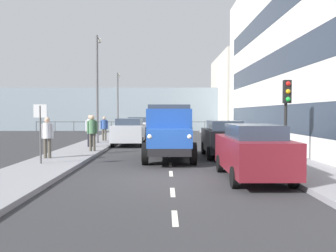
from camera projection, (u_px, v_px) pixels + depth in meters
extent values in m
plane|color=#2D2D30|center=(169.00, 149.00, 21.04)|extent=(80.00, 80.00, 0.00)
cube|color=gray|center=(249.00, 147.00, 21.07)|extent=(2.40, 36.77, 0.15)
cube|color=gray|center=(88.00, 147.00, 21.01)|extent=(2.40, 36.77, 0.15)
cube|color=silver|center=(175.00, 218.00, 7.15)|extent=(0.12, 1.10, 0.01)
cube|color=silver|center=(173.00, 192.00, 9.48)|extent=(0.12, 1.10, 0.01)
cube|color=silver|center=(171.00, 174.00, 12.39)|extent=(0.12, 1.10, 0.01)
cube|color=silver|center=(170.00, 164.00, 14.61)|extent=(0.12, 1.10, 0.01)
cube|color=silver|center=(169.00, 156.00, 17.44)|extent=(0.12, 1.10, 0.01)
cube|color=silver|center=(169.00, 150.00, 20.31)|extent=(0.12, 1.10, 0.01)
cube|color=silver|center=(169.00, 146.00, 22.86)|extent=(0.12, 1.10, 0.01)
cube|color=silver|center=(168.00, 142.00, 25.76)|extent=(0.12, 1.10, 0.01)
cube|color=silver|center=(168.00, 140.00, 28.16)|extent=(0.12, 1.10, 0.01)
cube|color=silver|center=(168.00, 137.00, 30.74)|extent=(0.12, 1.10, 0.01)
cube|color=silver|center=(168.00, 135.00, 33.43)|extent=(0.12, 1.10, 0.01)
cube|color=silver|center=(167.00, 134.00, 36.03)|extent=(0.12, 1.10, 0.01)
cube|color=silver|center=(327.00, 46.00, 20.42)|extent=(6.10, 27.73, 11.71)
cube|color=#2D3847|center=(273.00, 118.00, 20.54)|extent=(0.08, 23.57, 1.40)
cube|color=#2D3847|center=(274.00, 65.00, 20.43)|extent=(0.08, 23.57, 1.40)
cube|color=#2D3847|center=(274.00, 11.00, 20.33)|extent=(0.08, 23.57, 1.40)
cube|color=beige|center=(244.00, 94.00, 42.06)|extent=(6.10, 12.91, 8.59)
cube|color=#84939E|center=(167.00, 109.00, 42.32)|extent=(80.00, 0.80, 5.00)
cylinder|color=#4C5156|center=(298.00, 127.00, 38.88)|extent=(0.08, 0.08, 1.20)
cylinder|color=#4C5156|center=(279.00, 127.00, 38.87)|extent=(0.08, 0.08, 1.20)
cylinder|color=#4C5156|center=(261.00, 127.00, 38.85)|extent=(0.08, 0.08, 1.20)
cylinder|color=#4C5156|center=(242.00, 127.00, 38.84)|extent=(0.08, 0.08, 1.20)
cylinder|color=#4C5156|center=(223.00, 127.00, 38.83)|extent=(0.08, 0.08, 1.20)
cylinder|color=#4C5156|center=(205.00, 127.00, 38.82)|extent=(0.08, 0.08, 1.20)
cylinder|color=#4C5156|center=(186.00, 127.00, 38.80)|extent=(0.08, 0.08, 1.20)
cylinder|color=#4C5156|center=(167.00, 127.00, 38.79)|extent=(0.08, 0.08, 1.20)
cylinder|color=#4C5156|center=(149.00, 127.00, 38.78)|extent=(0.08, 0.08, 1.20)
cylinder|color=#4C5156|center=(130.00, 127.00, 38.76)|extent=(0.08, 0.08, 1.20)
cylinder|color=#4C5156|center=(111.00, 127.00, 38.75)|extent=(0.08, 0.08, 1.20)
cylinder|color=#4C5156|center=(93.00, 127.00, 38.74)|extent=(0.08, 0.08, 1.20)
cylinder|color=#4C5156|center=(74.00, 127.00, 38.73)|extent=(0.08, 0.08, 1.20)
cylinder|color=#4C5156|center=(55.00, 127.00, 38.71)|extent=(0.08, 0.08, 1.20)
cylinder|color=#4C5156|center=(36.00, 127.00, 38.70)|extent=(0.08, 0.08, 1.20)
cube|color=#4C5156|center=(167.00, 122.00, 38.77)|extent=(28.00, 0.08, 0.08)
cube|color=black|center=(169.00, 146.00, 16.19)|extent=(1.64, 5.60, 0.30)
cube|color=#1E479E|center=(169.00, 138.00, 14.32)|extent=(1.72, 1.90, 0.70)
cube|color=silver|center=(170.00, 140.00, 13.43)|extent=(1.16, 0.08, 0.56)
sphere|color=white|center=(189.00, 137.00, 13.43)|extent=(0.20, 0.20, 0.20)
sphere|color=white|center=(150.00, 137.00, 13.42)|extent=(0.20, 0.20, 0.20)
cube|color=#1E479E|center=(169.00, 122.00, 15.81)|extent=(1.93, 1.34, 1.15)
cube|color=#2D3847|center=(169.00, 111.00, 15.79)|extent=(1.78, 1.23, 0.56)
cube|color=#2D2319|center=(169.00, 139.00, 17.52)|extent=(2.10, 2.80, 0.16)
cube|color=black|center=(189.00, 132.00, 17.52)|extent=(0.08, 2.80, 0.56)
cube|color=black|center=(148.00, 132.00, 17.50)|extent=(0.08, 2.80, 0.56)
cylinder|color=black|center=(193.00, 154.00, 14.52)|extent=(0.24, 0.90, 0.90)
cylinder|color=black|center=(145.00, 154.00, 14.51)|extent=(0.24, 0.90, 0.90)
cylinder|color=black|center=(188.00, 146.00, 17.74)|extent=(0.24, 0.90, 0.90)
cylinder|color=black|center=(149.00, 146.00, 17.72)|extent=(0.24, 0.90, 0.90)
cube|color=maroon|center=(252.00, 154.00, 11.35)|extent=(1.71, 4.40, 1.00)
cube|color=#2D3847|center=(254.00, 131.00, 11.12)|extent=(1.40, 2.42, 0.42)
cylinder|color=black|center=(220.00, 164.00, 12.72)|extent=(0.18, 0.60, 0.60)
cylinder|color=black|center=(266.00, 163.00, 12.73)|extent=(0.18, 0.60, 0.60)
cylinder|color=black|center=(234.00, 177.00, 10.00)|extent=(0.18, 0.60, 0.60)
cylinder|color=black|center=(293.00, 177.00, 10.01)|extent=(0.18, 0.60, 0.60)
cube|color=black|center=(223.00, 140.00, 17.09)|extent=(1.67, 3.99, 1.00)
cube|color=#2D3847|center=(224.00, 125.00, 16.87)|extent=(1.37, 2.20, 0.42)
cylinder|color=black|center=(203.00, 148.00, 18.34)|extent=(0.18, 0.60, 0.60)
cylinder|color=black|center=(235.00, 148.00, 18.35)|extent=(0.18, 0.60, 0.60)
cylinder|color=black|center=(209.00, 153.00, 15.87)|extent=(0.18, 0.60, 0.60)
cylinder|color=black|center=(246.00, 153.00, 15.88)|extent=(0.18, 0.60, 0.60)
cube|color=#B7BABF|center=(129.00, 133.00, 23.41)|extent=(1.88, 4.67, 1.00)
cube|color=#2D3847|center=(130.00, 122.00, 23.59)|extent=(1.54, 2.57, 0.42)
cylinder|color=black|center=(142.00, 142.00, 21.99)|extent=(0.18, 0.60, 0.60)
cylinder|color=black|center=(112.00, 142.00, 21.98)|extent=(0.18, 0.60, 0.60)
cylinder|color=black|center=(145.00, 139.00, 24.88)|extent=(0.18, 0.60, 0.60)
cylinder|color=black|center=(119.00, 139.00, 24.87)|extent=(0.18, 0.60, 0.60)
cube|color=white|center=(138.00, 128.00, 30.30)|extent=(1.79, 4.04, 1.00)
cube|color=#2D3847|center=(138.00, 120.00, 30.48)|extent=(1.46, 2.22, 0.42)
cylinder|color=black|center=(147.00, 135.00, 29.08)|extent=(0.18, 0.60, 0.60)
cylinder|color=black|center=(126.00, 135.00, 29.07)|extent=(0.18, 0.60, 0.60)
cylinder|color=black|center=(149.00, 133.00, 31.58)|extent=(0.18, 0.60, 0.60)
cylinder|color=black|center=(129.00, 133.00, 31.57)|extent=(0.18, 0.60, 0.60)
cylinder|color=#4C473D|center=(50.00, 148.00, 15.44)|extent=(0.14, 0.14, 0.84)
cylinder|color=#4C473D|center=(45.00, 148.00, 15.44)|extent=(0.14, 0.14, 0.84)
cylinder|color=silver|center=(47.00, 131.00, 15.41)|extent=(0.34, 0.34, 0.67)
cylinder|color=silver|center=(52.00, 131.00, 15.41)|extent=(0.09, 0.09, 0.61)
cylinder|color=silver|center=(42.00, 131.00, 15.41)|extent=(0.09, 0.09, 0.61)
sphere|color=tan|center=(47.00, 120.00, 15.40)|extent=(0.23, 0.23, 0.23)
cylinder|color=#4C473D|center=(94.00, 142.00, 18.32)|extent=(0.14, 0.14, 0.88)
cylinder|color=#4C473D|center=(91.00, 142.00, 18.32)|extent=(0.14, 0.14, 0.88)
cylinder|color=#47724C|center=(92.00, 127.00, 18.29)|extent=(0.34, 0.34, 0.70)
cylinder|color=#47724C|center=(97.00, 127.00, 18.29)|extent=(0.09, 0.09, 0.64)
cylinder|color=#47724C|center=(88.00, 127.00, 18.29)|extent=(0.09, 0.09, 0.64)
sphere|color=tan|center=(92.00, 117.00, 18.27)|extent=(0.24, 0.24, 0.24)
cylinder|color=black|center=(92.00, 139.00, 20.62)|extent=(0.14, 0.14, 0.88)
cylinder|color=black|center=(89.00, 139.00, 20.62)|extent=(0.14, 0.14, 0.88)
cylinder|color=silver|center=(90.00, 125.00, 20.60)|extent=(0.34, 0.34, 0.70)
cylinder|color=silver|center=(94.00, 126.00, 20.60)|extent=(0.09, 0.09, 0.64)
cylinder|color=silver|center=(86.00, 126.00, 20.60)|extent=(0.09, 0.09, 0.64)
sphere|color=tan|center=(90.00, 117.00, 20.58)|extent=(0.24, 0.24, 0.24)
cylinder|color=black|center=(94.00, 137.00, 23.53)|extent=(0.14, 0.14, 0.78)
cylinder|color=black|center=(91.00, 137.00, 23.53)|extent=(0.14, 0.14, 0.78)
cylinder|color=gray|center=(92.00, 126.00, 23.50)|extent=(0.34, 0.34, 0.62)
cylinder|color=gray|center=(96.00, 126.00, 23.50)|extent=(0.09, 0.09, 0.57)
cylinder|color=gray|center=(89.00, 126.00, 23.50)|extent=(0.09, 0.09, 0.57)
sphere|color=tan|center=(92.00, 119.00, 23.49)|extent=(0.21, 0.21, 0.21)
cylinder|color=#4C473D|center=(106.00, 135.00, 25.27)|extent=(0.14, 0.14, 0.81)
cylinder|color=#4C473D|center=(103.00, 135.00, 25.27)|extent=(0.14, 0.14, 0.81)
cylinder|color=#2D4C8C|center=(104.00, 124.00, 25.25)|extent=(0.34, 0.34, 0.64)
cylinder|color=#2D4C8C|center=(107.00, 125.00, 25.25)|extent=(0.09, 0.09, 0.59)
cylinder|color=#2D4C8C|center=(101.00, 125.00, 25.25)|extent=(0.09, 0.09, 0.59)
sphere|color=tan|center=(104.00, 118.00, 25.23)|extent=(0.22, 0.22, 0.22)
cylinder|color=black|center=(286.00, 121.00, 14.26)|extent=(0.12, 0.12, 3.20)
cube|color=black|center=(287.00, 92.00, 14.08)|extent=(0.28, 0.24, 0.90)
sphere|color=red|center=(288.00, 84.00, 13.95)|extent=(0.18, 0.18, 0.18)
sphere|color=orange|center=(288.00, 91.00, 13.96)|extent=(0.18, 0.18, 0.18)
sphere|color=green|center=(288.00, 99.00, 13.97)|extent=(0.18, 0.18, 0.18)
cylinder|color=#59595B|center=(97.00, 90.00, 22.98)|extent=(0.16, 0.16, 6.81)
cylinder|color=#59595B|center=(98.00, 38.00, 23.31)|extent=(0.10, 0.90, 0.10)
sphere|color=silver|center=(99.00, 41.00, 23.76)|extent=(0.32, 0.32, 0.32)
cylinder|color=#59595B|center=(118.00, 104.00, 32.65)|extent=(0.16, 0.16, 5.53)
cylinder|color=#59595B|center=(118.00, 74.00, 33.01)|extent=(0.10, 0.90, 0.10)
sphere|color=silver|center=(119.00, 75.00, 33.46)|extent=(0.32, 0.32, 0.32)
cylinder|color=#4C4C4C|center=(41.00, 135.00, 13.78)|extent=(0.07, 0.07, 2.20)
cube|color=silver|center=(40.00, 111.00, 13.74)|extent=(0.50, 0.04, 0.50)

